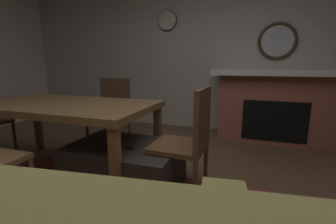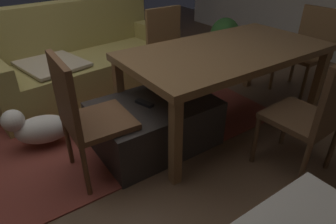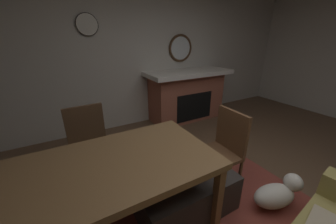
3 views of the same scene
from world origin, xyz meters
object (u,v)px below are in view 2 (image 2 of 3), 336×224
object	(u,v)px
couch	(84,62)
dining_table	(227,56)
potted_plant	(225,36)
dining_chair_north	(169,47)
small_dog	(38,128)
ottoman_coffee_table	(155,124)
tv_remote	(144,103)
dining_chair_west	(85,114)
dining_chair_south	(316,112)
dining_chair_east	(309,46)

from	to	relation	value
couch	dining_table	distance (m)	1.70
potted_plant	dining_chair_north	bearing A→B (deg)	-161.58
small_dog	dining_table	bearing A→B (deg)	-20.24
couch	dining_chair_north	size ratio (longest dim) A/B	2.35
ottoman_coffee_table	dining_chair_north	bearing A→B (deg)	48.68
tv_remote	potted_plant	world-z (taller)	potted_plant
dining_chair_west	ottoman_coffee_table	bearing A→B (deg)	5.44
dining_chair_south	dining_chair_east	world-z (taller)	same
dining_table	potted_plant	size ratio (longest dim) A/B	3.02
dining_chair_south	dining_chair_east	distance (m)	1.56
dining_chair_south	couch	bearing A→B (deg)	108.72
ottoman_coffee_table	dining_chair_south	world-z (taller)	dining_chair_south
tv_remote	dining_chair_north	bearing A→B (deg)	27.18
dining_table	small_dog	distance (m)	1.71
couch	dining_chair_east	distance (m)	2.57
dining_chair_south	small_dog	xyz separation A→B (m)	(-1.55, 1.44, -0.33)
dining_chair_east	small_dog	xyz separation A→B (m)	(-2.85, 0.57, -0.33)
tv_remote	small_dog	world-z (taller)	tv_remote
ottoman_coffee_table	dining_chair_north	size ratio (longest dim) A/B	1.06
dining_chair_west	dining_chair_north	bearing A→B (deg)	33.77
couch	dining_chair_east	size ratio (longest dim) A/B	2.35
dining_chair_north	small_dog	distance (m)	1.61
tv_remote	small_dog	distance (m)	0.92
couch	potted_plant	size ratio (longest dim) A/B	3.62
ottoman_coffee_table	dining_chair_south	xyz separation A→B (m)	(0.72, -0.93, 0.32)
couch	dining_chair_east	world-z (taller)	couch
dining_chair_north	potted_plant	size ratio (longest dim) A/B	1.54
dining_chair_west	dining_table	bearing A→B (deg)	-0.12
ottoman_coffee_table	potted_plant	world-z (taller)	potted_plant
dining_chair_south	dining_chair_west	bearing A→B (deg)	146.20
couch	potted_plant	distance (m)	2.09
couch	tv_remote	distance (m)	1.40
dining_chair_north	dining_chair_east	world-z (taller)	same
tv_remote	potted_plant	size ratio (longest dim) A/B	0.27
couch	dining_chair_west	xyz separation A→B (m)	(-0.51, -1.47, 0.19)
dining_chair_east	potted_plant	bearing A→B (deg)	90.45
dining_chair_north	dining_chair_south	xyz separation A→B (m)	(0.01, -1.74, 0.00)
dining_chair_east	potted_plant	size ratio (longest dim) A/B	1.54
dining_chair_west	dining_chair_east	size ratio (longest dim) A/B	1.00
dining_chair_north	ottoman_coffee_table	bearing A→B (deg)	-131.32
ottoman_coffee_table	small_dog	bearing A→B (deg)	148.28
couch	small_dog	world-z (taller)	couch
ottoman_coffee_table	dining_chair_west	size ratio (longest dim) A/B	1.06
dining_chair_south	small_dog	world-z (taller)	dining_chair_south
ottoman_coffee_table	potted_plant	bearing A→B (deg)	31.78
dining_chair_east	small_dog	size ratio (longest dim) A/B	1.76
dining_chair_south	dining_table	bearing A→B (deg)	90.29
couch	dining_table	size ratio (longest dim) A/B	1.20
tv_remote	dining_chair_west	size ratio (longest dim) A/B	0.17
small_dog	couch	bearing A→B (deg)	50.18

